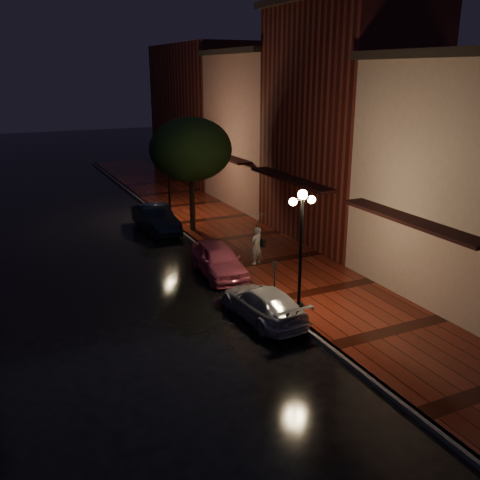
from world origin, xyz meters
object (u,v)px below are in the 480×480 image
silver_car (263,303)px  navy_car (156,219)px  parking_meter (275,276)px  pink_car (219,260)px  streetlamp_far (169,174)px  street_tree (191,151)px  streetlamp_near (301,245)px  woman_with_umbrella (257,230)px

silver_car → navy_car: bearing=-92.2°
parking_meter → navy_car: bearing=99.5°
pink_car → streetlamp_far: bearing=88.7°
street_tree → streetlamp_far: bearing=94.9°
streetlamp_near → streetlamp_far: (0.00, 14.00, 0.00)m
streetlamp_near → parking_meter: (-0.20, 1.37, -1.59)m
navy_car → silver_car: (0.21, -11.69, -0.11)m
pink_car → navy_car: 7.25m
streetlamp_near → streetlamp_far: bearing=90.0°
streetlamp_near → pink_car: 5.24m
pink_car → parking_meter: size_ratio=2.75×
pink_car → parking_meter: (0.75, -3.40, 0.34)m
woman_with_umbrella → streetlamp_far: bearing=-104.4°
streetlamp_far → parking_meter: 12.73m
streetlamp_far → silver_car: streetlamp_far is taller
pink_car → silver_car: size_ratio=0.99×
streetlamp_near → parking_meter: size_ratio=3.04×
streetlamp_near → streetlamp_far: size_ratio=1.00×
pink_car → streetlamp_near: bearing=-74.2°
streetlamp_near → silver_car: bearing=165.3°
street_tree → navy_car: 4.07m
silver_car → woman_with_umbrella: woman_with_umbrella is taller
parking_meter → silver_car: bearing=-131.2°
street_tree → navy_car: size_ratio=1.39×
navy_car → woman_with_umbrella: size_ratio=1.82×
pink_car → street_tree: bearing=83.5°
streetlamp_far → navy_car: streetlamp_far is taller
pink_car → woman_with_umbrella: size_ratio=1.71×
silver_car → parking_meter: (1.02, 1.05, 0.44)m
streetlamp_near → street_tree: size_ratio=0.74×
pink_car → navy_car: size_ratio=0.94×
navy_car → parking_meter: (1.23, -10.64, 0.32)m
woman_with_umbrella → street_tree: bearing=-104.0°
navy_car → parking_meter: size_ratio=2.93×
navy_car → woman_with_umbrella: (2.32, -7.09, 0.98)m
street_tree → parking_meter: street_tree is taller
streetlamp_near → silver_car: size_ratio=1.09×
streetlamp_near → woman_with_umbrella: 5.09m
silver_car → woman_with_umbrella: size_ratio=1.72×
streetlamp_near → woman_with_umbrella: (0.89, 4.92, -0.94)m
streetlamp_near → navy_car: 12.24m
street_tree → parking_meter: size_ratio=4.09×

